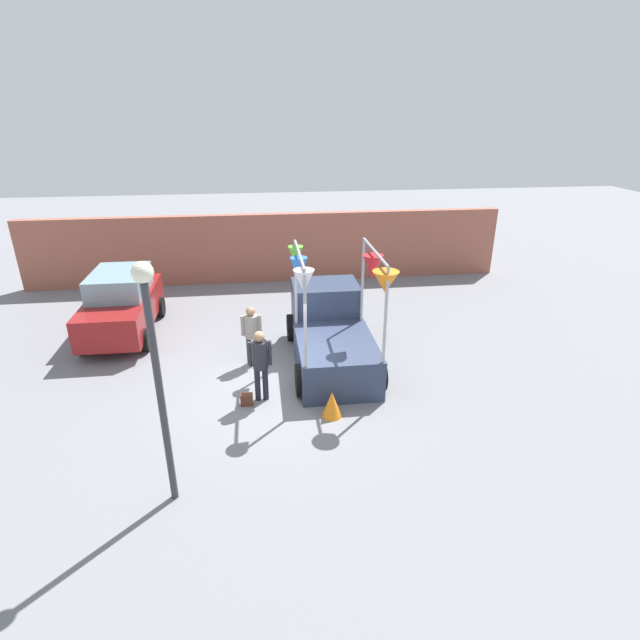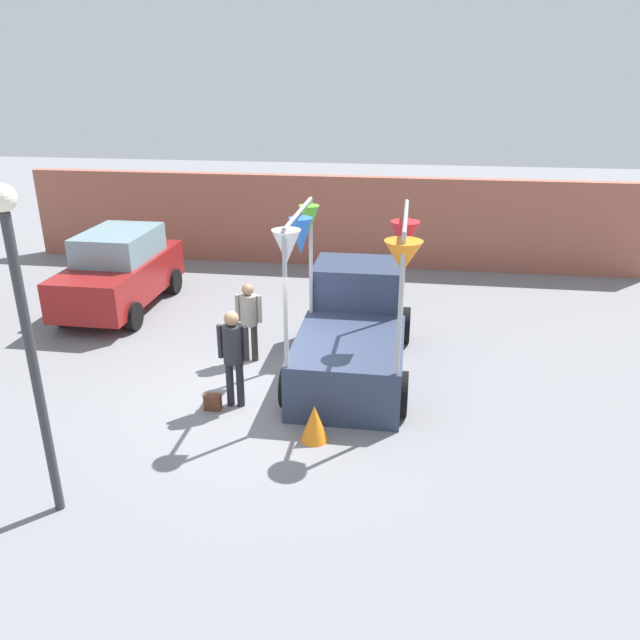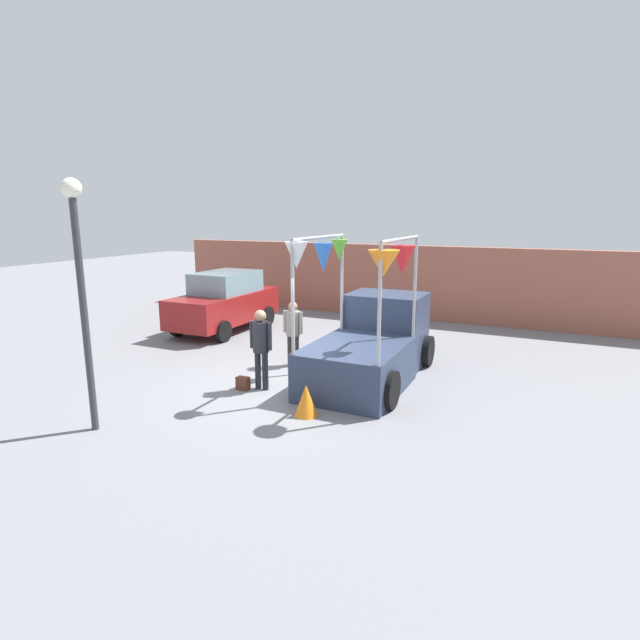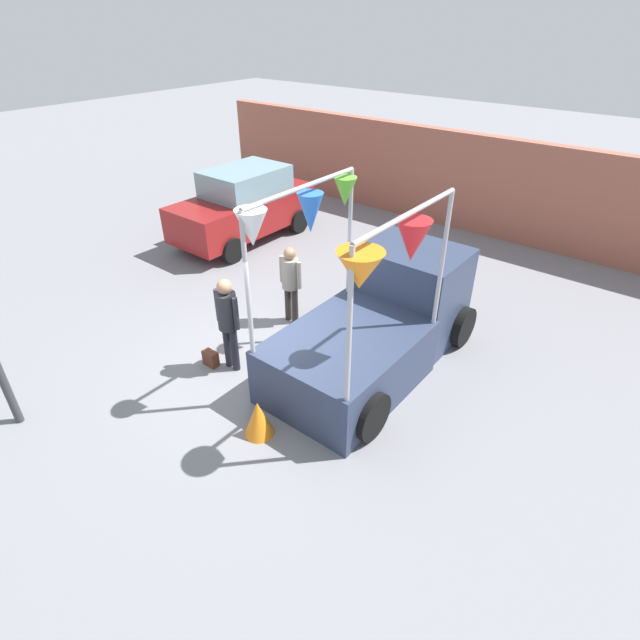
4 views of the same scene
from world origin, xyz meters
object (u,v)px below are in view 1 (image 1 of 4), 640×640
Objects in this scene: vendor_truck at (330,329)px; parked_car at (122,304)px; handbag at (247,400)px; person_vendor at (251,330)px; person_customer at (260,359)px; folded_kite_bundle_tangerine at (332,404)px; street_lamp at (155,357)px.

parked_car is at bearing 157.66° from vendor_truck.
vendor_truck is 3.09m from handbag.
person_vendor is at bearing -179.08° from vendor_truck.
vendor_truck is 14.92× the size of handbag.
person_vendor is (3.79, -2.44, 0.02)m from parked_car.
vendor_truck is 2.61× the size of person_vendor.
folded_kite_bundle_tangerine is at bearing -30.27° from person_customer.
folded_kite_bundle_tangerine is (1.70, -2.68, -0.66)m from person_vendor.
folded_kite_bundle_tangerine is (3.08, 2.11, -2.45)m from street_lamp.
vendor_truck is 2.41× the size of person_customer.
parked_car is 5.82m from person_customer.
handbag is (-2.21, -2.04, -0.73)m from vendor_truck.
parked_car is (-5.85, 2.40, 0.08)m from vendor_truck.
handbag is at bearing -137.36° from vendor_truck.
vendor_truck is 2.62m from person_customer.
person_vendor is 5.29m from street_lamp.
person_customer is (3.99, -4.24, 0.11)m from parked_car.
handbag is 1.98m from folded_kite_bundle_tangerine.
vendor_truck is 2.06m from person_vendor.
person_vendor is 5.72× the size of handbag.
person_customer is (-1.86, -1.84, 0.18)m from vendor_truck.
handbag is 4.01m from street_lamp.
person_customer reaches higher than folded_kite_bundle_tangerine.
person_vendor is at bearing 85.66° from handbag.
handbag is (-0.35, -0.20, -0.91)m from person_customer.
parked_car is 7.83m from street_lamp.
folded_kite_bundle_tangerine is at bearing -42.98° from parked_car.
vendor_truck reaches higher than folded_kite_bundle_tangerine.
person_vendor is at bearing 122.43° from folded_kite_bundle_tangerine.
street_lamp reaches higher than person_customer.
street_lamp is at bearing -71.52° from parked_car.
folded_kite_bundle_tangerine is (5.49, -5.12, -0.64)m from parked_car.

